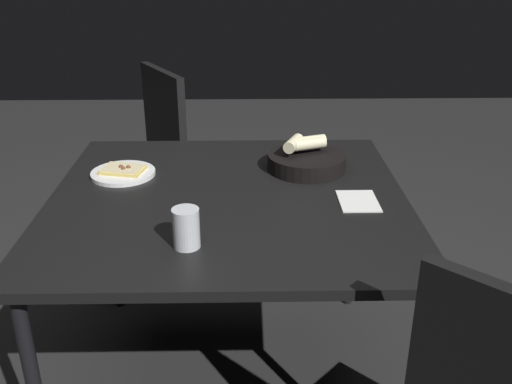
# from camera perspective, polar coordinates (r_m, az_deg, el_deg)

# --- Properties ---
(ground) EXTENTS (8.00, 8.00, 0.00)m
(ground) POSITION_cam_1_polar(r_m,az_deg,el_deg) (2.26, -2.38, -17.89)
(ground) COLOR #252525
(dining_table) EXTENTS (1.09, 1.14, 0.75)m
(dining_table) POSITION_cam_1_polar(r_m,az_deg,el_deg) (1.87, -2.74, -1.95)
(dining_table) COLOR black
(dining_table) RESTS_ON ground
(pizza_plate) EXTENTS (0.22, 0.22, 0.04)m
(pizza_plate) POSITION_cam_1_polar(r_m,az_deg,el_deg) (2.05, -12.96, 1.91)
(pizza_plate) COLOR white
(pizza_plate) RESTS_ON dining_table
(bread_basket) EXTENTS (0.28, 0.28, 0.12)m
(bread_basket) POSITION_cam_1_polar(r_m,az_deg,el_deg) (2.05, 4.97, 3.18)
(bread_basket) COLOR black
(bread_basket) RESTS_ON dining_table
(beer_glass) EXTENTS (0.07, 0.07, 0.11)m
(beer_glass) POSITION_cam_1_polar(r_m,az_deg,el_deg) (1.54, -6.89, -3.76)
(beer_glass) COLOR silver
(beer_glass) RESTS_ON dining_table
(napkin) EXTENTS (0.16, 0.12, 0.00)m
(napkin) POSITION_cam_1_polar(r_m,az_deg,el_deg) (1.83, 10.03, -0.88)
(napkin) COLOR white
(napkin) RESTS_ON dining_table
(chair_far) EXTENTS (0.60, 0.60, 0.95)m
(chair_far) POSITION_cam_1_polar(r_m,az_deg,el_deg) (2.79, -10.88, 3.15)
(chair_far) COLOR black
(chair_far) RESTS_ON ground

